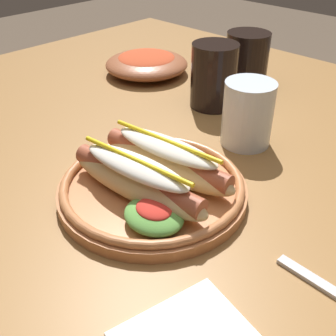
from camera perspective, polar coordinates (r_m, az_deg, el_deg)
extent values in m
cube|color=olive|center=(0.74, 5.21, 4.21)|extent=(1.27, 0.95, 0.04)
cylinder|color=olive|center=(1.48, -2.24, 4.11)|extent=(0.06, 0.06, 0.70)
cylinder|color=#B77042|center=(0.56, -2.14, -3.11)|extent=(0.25, 0.25, 0.02)
torus|color=#B77042|center=(0.55, -2.17, -2.10)|extent=(0.25, 0.25, 0.01)
ellipsoid|color=tan|center=(0.52, -4.32, -2.18)|extent=(0.22, 0.07, 0.04)
cylinder|color=#9E4C33|center=(0.52, -4.36, -1.48)|extent=(0.20, 0.05, 0.03)
ellipsoid|color=silver|center=(0.51, -4.44, 0.20)|extent=(0.17, 0.06, 0.02)
cylinder|color=yellow|center=(0.50, -4.49, 1.15)|extent=(0.17, 0.02, 0.01)
ellipsoid|color=tan|center=(0.56, -0.23, 0.62)|extent=(0.22, 0.07, 0.04)
cylinder|color=#9E4C33|center=(0.56, -0.23, 1.29)|extent=(0.20, 0.05, 0.03)
ellipsoid|color=silver|center=(0.55, -0.23, 2.90)|extent=(0.17, 0.06, 0.02)
cylinder|color=yellow|center=(0.54, -0.24, 3.81)|extent=(0.17, 0.02, 0.01)
ellipsoid|color=#5B9942|center=(0.49, -1.96, -6.59)|extent=(0.08, 0.06, 0.02)
ellipsoid|color=red|center=(0.48, -1.98, -5.67)|extent=(0.05, 0.04, 0.01)
cube|color=silver|center=(0.48, 19.51, -14.37)|extent=(0.09, 0.02, 0.00)
cylinder|color=black|center=(0.79, 6.34, 12.54)|extent=(0.09, 0.09, 0.12)
cylinder|color=silver|center=(0.67, 10.95, 7.37)|extent=(0.08, 0.08, 0.10)
cylinder|color=black|center=(0.90, 10.79, 14.46)|extent=(0.09, 0.09, 0.11)
ellipsoid|color=brown|center=(0.96, -2.97, 14.12)|extent=(0.18, 0.18, 0.04)
ellipsoid|color=#B74223|center=(0.96, -2.99, 14.91)|extent=(0.13, 0.13, 0.02)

